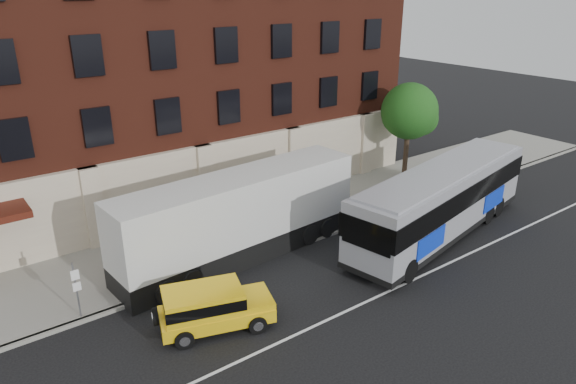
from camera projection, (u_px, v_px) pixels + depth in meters
ground at (353, 318)px, 20.38m from camera, size 120.00×120.00×0.00m
sidewalk at (233, 234)px, 27.07m from camera, size 60.00×6.00×0.15m
kerb at (266, 256)px, 24.83m from camera, size 60.00×0.25×0.15m
lane_line at (344, 312)px, 20.75m from camera, size 60.00×0.12×0.01m
building at (157, 68)px, 30.18m from camera, size 30.00×12.10×15.00m
sign_pole at (77, 288)px, 19.73m from camera, size 0.30×0.20×2.50m
street_tree at (410, 113)px, 33.31m from camera, size 3.60×3.60×6.20m
city_bus at (442, 199)px, 26.40m from camera, size 13.61×5.28×3.65m
yellow_suv at (211, 306)px, 19.46m from camera, size 4.56×2.93×1.70m
shipping_container at (240, 218)px, 24.26m from camera, size 12.34×3.34×4.06m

